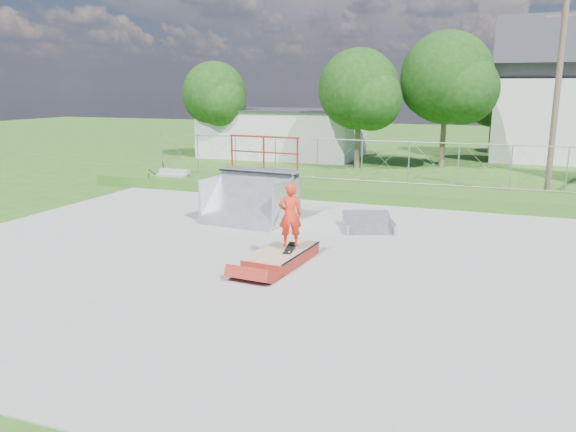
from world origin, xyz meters
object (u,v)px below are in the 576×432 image
flat_bank_ramp (368,223)px  grind_box (282,257)px  skater (290,218)px  quarter_pipe (248,181)px

flat_bank_ramp → grind_box: bearing=-128.5°
grind_box → skater: 1.06m
flat_bank_ramp → quarter_pipe: bearing=162.9°
quarter_pipe → flat_bank_ramp: (4.09, 0.24, -1.18)m
grind_box → flat_bank_ramp: size_ratio=1.52×
quarter_pipe → skater: quarter_pipe is taller
skater → quarter_pipe: bearing=-79.3°
grind_box → flat_bank_ramp: (1.36, 4.18, 0.06)m
quarter_pipe → flat_bank_ramp: size_ratio=1.75×
grind_box → skater: bearing=30.0°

